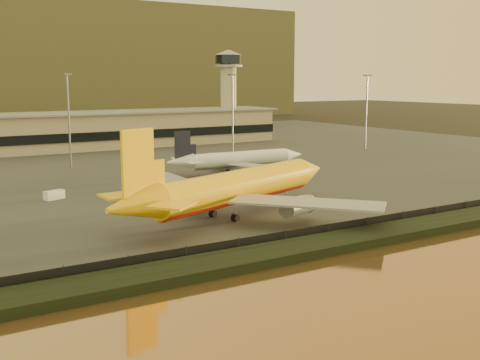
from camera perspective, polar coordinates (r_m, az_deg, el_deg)
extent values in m
plane|color=black|center=(101.48, 2.72, -4.17)|extent=(900.00, 900.00, 0.00)
cube|color=black|center=(88.28, 9.02, -5.91)|extent=(320.00, 7.00, 1.40)
cube|color=#2D2D2D|center=(186.39, -14.05, 1.86)|extent=(320.00, 220.00, 0.20)
cube|color=black|center=(91.08, 7.38, -5.00)|extent=(300.00, 0.05, 2.20)
cube|color=tan|center=(214.38, -16.59, 4.36)|extent=(160.00, 22.00, 12.00)
cube|color=black|center=(203.72, -15.74, 3.87)|extent=(160.00, 0.60, 3.00)
cube|color=gray|center=(213.95, -16.67, 6.04)|extent=(164.00, 24.00, 0.60)
cylinder|color=tan|center=(246.91, -1.10, 7.47)|extent=(6.40, 6.40, 30.00)
cylinder|color=black|center=(246.88, -1.11, 11.36)|extent=(10.40, 10.40, 3.50)
cone|color=gray|center=(246.99, -1.11, 12.00)|extent=(11.20, 11.20, 2.00)
cylinder|color=gray|center=(246.81, -1.11, 10.77)|extent=(11.20, 11.20, 0.80)
cylinder|color=slate|center=(167.98, -15.90, 5.30)|extent=(0.50, 0.50, 25.00)
cube|color=slate|center=(167.61, -16.10, 9.63)|extent=(2.20, 2.20, 0.40)
cylinder|color=slate|center=(186.21, -0.70, 6.04)|extent=(0.50, 0.50, 25.00)
cube|color=slate|center=(185.87, -0.71, 9.95)|extent=(2.20, 2.20, 0.40)
cylinder|color=slate|center=(211.89, 11.89, 6.26)|extent=(0.50, 0.50, 25.00)
cube|color=slate|center=(211.59, 12.01, 9.69)|extent=(2.20, 2.20, 0.40)
cube|color=brown|center=(445.89, -12.90, 10.70)|extent=(220.00, 160.00, 70.00)
cylinder|color=yellow|center=(105.83, -0.13, -0.53)|extent=(38.52, 18.25, 5.62)
cylinder|color=#A31A09|center=(106.00, -0.13, -1.05)|extent=(37.09, 16.73, 4.38)
cone|color=yellow|center=(124.52, 6.59, 0.93)|extent=(9.00, 7.81, 5.62)
cone|color=yellow|center=(88.50, -10.07, -2.40)|extent=(11.03, 8.53, 5.62)
cube|color=yellow|center=(88.16, -9.65, 1.65)|extent=(5.75, 2.40, 9.83)
cube|color=yellow|center=(93.99, -11.34, -1.48)|extent=(5.53, 5.47, 0.34)
cube|color=yellow|center=(85.82, -6.51, -2.40)|extent=(7.53, 7.52, 0.34)
cube|color=gray|center=(115.08, -6.28, -0.27)|extent=(8.62, 24.61, 0.34)
cylinder|color=gray|center=(114.77, -4.03, -1.05)|extent=(7.14, 5.07, 3.09)
cube|color=gray|center=(96.59, 6.39, -2.16)|extent=(21.75, 23.21, 0.34)
cylinder|color=gray|center=(101.06, 5.45, -2.52)|extent=(7.14, 5.07, 3.09)
cylinder|color=black|center=(118.43, 4.38, -1.80)|extent=(1.49, 1.34, 1.24)
cylinder|color=slate|center=(118.30, 4.39, -1.49)|extent=(0.22, 0.22, 2.53)
cylinder|color=black|center=(102.13, -0.46, -3.60)|extent=(1.49, 1.34, 1.24)
cylinder|color=slate|center=(101.99, -0.46, -3.25)|extent=(0.22, 0.22, 2.53)
cylinder|color=black|center=(105.32, -2.59, -3.21)|extent=(1.49, 1.34, 1.24)
cylinder|color=slate|center=(105.18, -2.59, -2.87)|extent=(0.22, 0.22, 2.53)
cylinder|color=white|center=(155.32, 0.06, 2.05)|extent=(27.44, 4.87, 3.79)
cylinder|color=gray|center=(155.41, 0.06, 1.80)|extent=(26.64, 4.01, 2.96)
cone|color=white|center=(163.92, 5.03, 2.40)|extent=(5.46, 4.00, 3.79)
cone|color=white|center=(147.68, -5.71, 1.72)|extent=(6.97, 4.06, 3.79)
cube|color=#1A1B30|center=(147.48, -5.47, 3.35)|extent=(4.18, 0.47, 6.64)
cube|color=white|center=(151.69, -5.77, 2.03)|extent=(4.81, 4.69, 0.23)
cube|color=white|center=(144.84, -4.56, 1.70)|extent=(4.63, 4.50, 0.23)
cube|color=gray|center=(164.13, -1.97, 2.21)|extent=(11.85, 17.74, 0.23)
cylinder|color=gray|center=(162.91, -0.96, 1.79)|extent=(4.63, 2.26, 2.09)
cube|color=gray|center=(146.12, 1.82, 1.31)|extent=(10.76, 17.86, 0.23)
cylinder|color=gray|center=(149.41, 1.93, 1.08)|extent=(4.63, 2.26, 2.09)
cylinder|color=black|center=(161.11, 3.29, 1.16)|extent=(0.86, 0.70, 0.83)
cylinder|color=slate|center=(161.05, 3.29, 1.31)|extent=(0.20, 0.20, 1.71)
cylinder|color=black|center=(152.92, -0.55, 0.72)|extent=(0.86, 0.70, 0.83)
cylinder|color=slate|center=(152.85, -0.55, 0.88)|extent=(0.20, 0.20, 1.71)
cylinder|color=black|center=(155.88, -1.16, 0.89)|extent=(0.86, 0.70, 0.83)
cylinder|color=slate|center=(155.82, -1.16, 1.05)|extent=(0.20, 0.20, 1.71)
cube|color=yellow|center=(131.96, -1.35, -0.44)|extent=(4.62, 2.62, 1.96)
cube|color=white|center=(126.36, -17.21, -1.36)|extent=(4.33, 2.97, 1.79)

